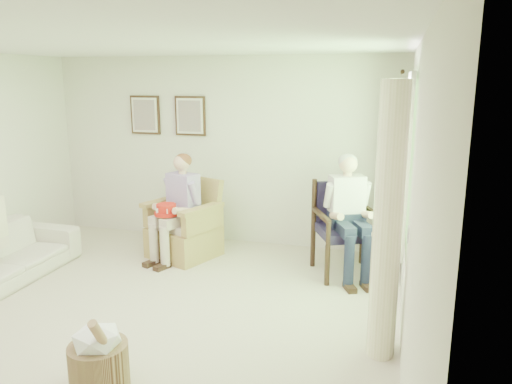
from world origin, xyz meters
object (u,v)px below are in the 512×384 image
person_wicker (179,200)px  red_hat (166,210)px  wicker_armchair (185,232)px  wood_armchair (348,224)px  hatbox (99,356)px  person_dark (347,207)px

person_wicker → red_hat: bearing=-95.3°
wicker_armchair → wood_armchair: 2.13m
wood_armchair → hatbox: (-1.56, -2.89, -0.33)m
wicker_armchair → red_hat: size_ratio=3.37×
wicker_armchair → hatbox: 2.91m
person_dark → red_hat: (-2.20, -0.17, -0.16)m
wood_armchair → red_hat: bearing=164.0°
person_wicker → person_dark: person_dark is taller
wicker_armchair → hatbox: bearing=-57.6°
wicker_armchair → wood_armchair: wood_armchair is taller
person_dark → hatbox: 3.18m
person_wicker → hatbox: size_ratio=2.03×
person_dark → red_hat: person_dark is taller
wicker_armchair → red_hat: wicker_armchair is taller
person_dark → hatbox: person_dark is taller
hatbox → wood_armchair: bearing=61.6°
person_dark → hatbox: (-1.56, -2.71, -0.59)m
wicker_armchair → person_wicker: 0.48m
person_wicker → person_dark: size_ratio=0.94×
wicker_armchair → person_dark: size_ratio=0.71×
person_wicker → red_hat: (-0.10, -0.19, -0.09)m
person_wicker → person_dark: bearing=21.2°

